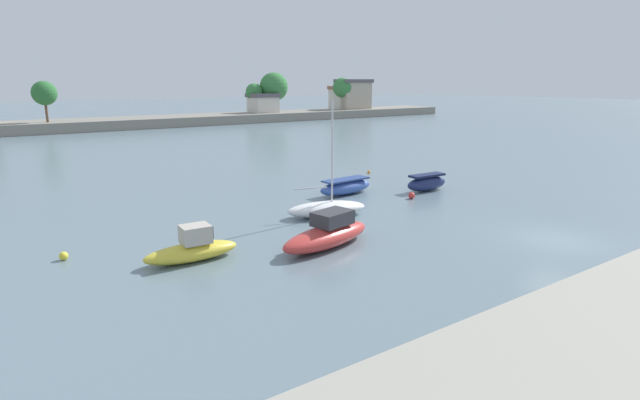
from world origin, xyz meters
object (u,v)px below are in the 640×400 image
object	(u,v)px
moored_boat_2	(327,208)
moored_boat_4	(427,183)
moored_boat_0	(192,249)
moored_boat_3	(346,187)
mooring_buoy_0	(64,256)
mooring_buoy_1	(369,172)
mooring_buoy_2	(412,195)
moored_boat_1	(327,234)

from	to	relation	value
moored_boat_2	moored_boat_4	xyz separation A→B (m)	(9.66, 1.45, 0.12)
moored_boat_0	moored_boat_3	world-z (taller)	moored_boat_0
moored_boat_3	mooring_buoy_0	world-z (taller)	moored_boat_3
moored_boat_0	mooring_buoy_1	world-z (taller)	moored_boat_0
moored_boat_2	mooring_buoy_2	xyz separation A→B (m)	(7.09, 0.33, -0.24)
moored_boat_4	mooring_buoy_0	size ratio (longest dim) A/B	9.24
moored_boat_0	mooring_buoy_2	world-z (taller)	moored_boat_0
moored_boat_0	moored_boat_4	world-z (taller)	moored_boat_0
moored_boat_3	mooring_buoy_1	distance (m)	8.28
moored_boat_1	moored_boat_4	bearing A→B (deg)	12.42
moored_boat_0	moored_boat_4	bearing A→B (deg)	14.80
moored_boat_3	moored_boat_4	distance (m)	5.83
mooring_buoy_2	moored_boat_2	bearing A→B (deg)	-177.35
mooring_buoy_0	moored_boat_2	bearing A→B (deg)	-2.79
mooring_buoy_0	mooring_buoy_2	world-z (taller)	mooring_buoy_2
moored_boat_3	mooring_buoy_1	bearing A→B (deg)	34.03
moored_boat_2	mooring_buoy_0	bearing A→B (deg)	-167.23
moored_boat_1	moored_boat_2	bearing A→B (deg)	42.52
moored_boat_1	mooring_buoy_1	xyz separation A→B (m)	(13.90, 13.40, -0.50)
moored_boat_3	mooring_buoy_2	size ratio (longest dim) A/B	10.32
moored_boat_0	moored_boat_4	distance (m)	19.06
moored_boat_1	mooring_buoy_1	distance (m)	19.31
moored_boat_2	mooring_buoy_0	world-z (taller)	moored_boat_2
moored_boat_1	moored_boat_3	bearing A→B (deg)	35.68
moored_boat_3	moored_boat_0	bearing A→B (deg)	-158.85
moored_boat_4	mooring_buoy_1	xyz separation A→B (m)	(1.13, 7.55, -0.45)
moored_boat_4	moored_boat_1	bearing A→B (deg)	-152.73
moored_boat_1	moored_boat_4	xyz separation A→B (m)	(12.77, 5.85, -0.04)
moored_boat_0	mooring_buoy_2	bearing A→B (deg)	12.86
mooring_buoy_1	mooring_buoy_2	bearing A→B (deg)	-113.10
moored_boat_3	mooring_buoy_1	world-z (taller)	moored_boat_3
moored_boat_4	moored_boat_3	bearing A→B (deg)	158.52
moored_boat_4	mooring_buoy_1	distance (m)	7.65
moored_boat_2	moored_boat_3	size ratio (longest dim) A/B	1.47
moored_boat_4	mooring_buoy_1	world-z (taller)	moored_boat_4
moored_boat_0	mooring_buoy_0	size ratio (longest dim) A/B	11.00
moored_boat_1	mooring_buoy_2	bearing A→B (deg)	12.67
moored_boat_1	mooring_buoy_1	size ratio (longest dim) A/B	23.01
moored_boat_0	moored_boat_2	world-z (taller)	moored_boat_2
moored_boat_2	mooring_buoy_0	distance (m)	13.54
moored_boat_3	moored_boat_4	xyz separation A→B (m)	(5.32, -2.39, 0.05)
moored_boat_1	mooring_buoy_0	size ratio (longest dim) A/B	14.93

